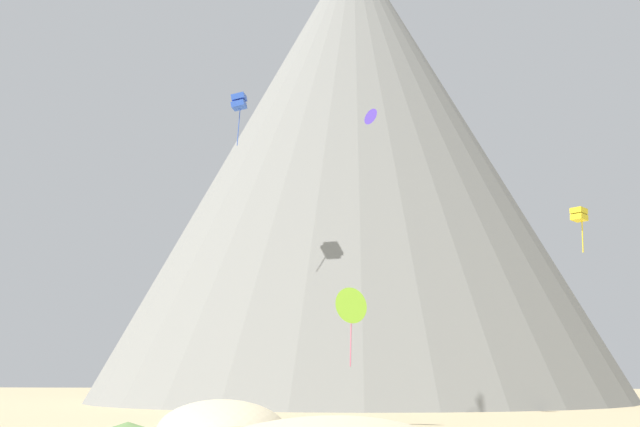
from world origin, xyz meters
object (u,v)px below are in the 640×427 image
(kite_indigo_high, at_px, (371,117))
(kite_yellow_low, at_px, (579,215))
(rock_massif, at_px, (355,166))
(bush_near_left, at_px, (128,425))
(kite_blue_high, at_px, (239,102))
(kite_lime_low, at_px, (352,305))

(kite_indigo_high, bearing_deg, kite_yellow_low, 175.21)
(rock_massif, xyz_separation_m, kite_indigo_high, (6.22, -42.25, -6.82))
(kite_indigo_high, relative_size, kite_yellow_low, 0.53)
(bush_near_left, distance_m, kite_blue_high, 41.30)
(bush_near_left, xyz_separation_m, kite_lime_low, (14.19, 3.97, 7.88))
(bush_near_left, xyz_separation_m, kite_indigo_high, (14.38, 18.93, 26.37))
(kite_indigo_high, relative_size, kite_lime_low, 0.30)
(bush_near_left, height_order, kite_yellow_low, kite_yellow_low)
(rock_massif, height_order, kite_blue_high, rock_massif)
(bush_near_left, height_order, rock_massif, rock_massif)
(kite_blue_high, relative_size, kite_lime_low, 1.06)
(kite_indigo_high, bearing_deg, rock_massif, -41.05)
(kite_yellow_low, xyz_separation_m, kite_blue_high, (-29.79, 23.24, 17.75))
(bush_near_left, xyz_separation_m, kite_yellow_low, (29.54, 3.57, 13.65))
(bush_near_left, bearing_deg, kite_indigo_high, 52.78)
(rock_massif, xyz_separation_m, kite_lime_low, (6.03, -57.21, -25.31))
(kite_lime_low, bearing_deg, rock_massif, -58.87)
(kite_blue_high, xyz_separation_m, kite_lime_low, (14.44, -22.84, -23.53))
(bush_near_left, relative_size, rock_massif, 0.03)
(kite_indigo_high, height_order, kite_lime_low, kite_indigo_high)
(kite_indigo_high, distance_m, kite_lime_low, 23.79)
(kite_lime_low, bearing_deg, bush_near_left, 40.75)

